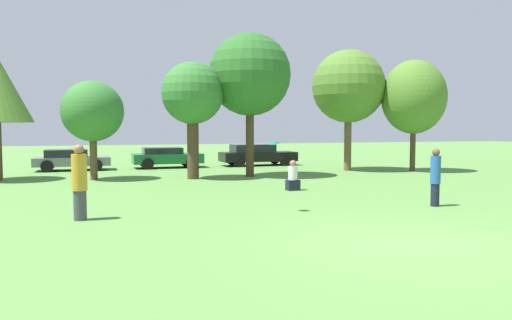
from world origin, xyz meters
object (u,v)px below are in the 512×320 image
(tree_3, at_px, (250,75))
(tree_4, at_px, (348,87))
(tree_2, at_px, (193,95))
(parked_car_green, at_px, (166,157))
(tree_1, at_px, (93,112))
(bystander_sitting, at_px, (293,178))
(frisbee, at_px, (274,143))
(parked_car_black, at_px, (257,154))
(person_catcher, at_px, (435,177))
(parked_car_grey, at_px, (71,159))
(person_thrower, at_px, (80,182))
(tree_5, at_px, (414,97))

(tree_3, distance_m, tree_4, 6.19)
(tree_2, height_order, tree_4, tree_4)
(tree_4, xyz_separation_m, parked_car_green, (-9.01, 4.87, -3.85))
(tree_1, bearing_deg, bystander_sitting, -41.46)
(frisbee, bearing_deg, parked_car_black, 73.21)
(person_catcher, xyz_separation_m, parked_car_green, (-5.50, 16.46, -0.24))
(tree_1, bearing_deg, parked_car_grey, 102.07)
(frisbee, bearing_deg, person_thrower, 174.40)
(person_catcher, height_order, parked_car_grey, person_catcher)
(person_catcher, relative_size, tree_1, 0.39)
(tree_5, bearing_deg, tree_1, 177.22)
(tree_3, xyz_separation_m, tree_5, (9.02, -0.00, -0.85))
(tree_1, distance_m, tree_3, 7.24)
(tree_3, xyz_separation_m, parked_car_grey, (-8.15, 6.24, -4.14))
(person_thrower, xyz_separation_m, person_catcher, (9.81, -0.97, -0.08))
(person_catcher, bearing_deg, tree_1, -43.24)
(tree_2, bearing_deg, tree_4, 10.95)
(frisbee, distance_m, bystander_sitting, 5.03)
(frisbee, height_order, parked_car_black, frisbee)
(bystander_sitting, relative_size, tree_3, 0.17)
(bystander_sitting, height_order, tree_3, tree_3)
(tree_2, bearing_deg, parked_car_black, 51.68)
(person_thrower, xyz_separation_m, tree_1, (0.34, 9.88, 2.05))
(tree_5, bearing_deg, parked_car_grey, 160.02)
(tree_2, xyz_separation_m, parked_car_grey, (-5.42, 6.41, -3.15))
(tree_2, xyz_separation_m, tree_3, (2.74, 0.17, 0.99))
(tree_2, bearing_deg, bystander_sitting, -62.58)
(tree_3, bearing_deg, parked_car_black, 69.00)
(tree_2, relative_size, tree_5, 0.90)
(person_catcher, distance_m, parked_car_grey, 19.48)
(parked_car_grey, relative_size, parked_car_green, 1.00)
(parked_car_grey, bearing_deg, tree_5, -20.35)
(tree_3, height_order, parked_car_grey, tree_3)
(tree_2, distance_m, tree_3, 2.91)
(parked_car_grey, bearing_deg, bystander_sitting, -55.42)
(person_catcher, relative_size, tree_3, 0.25)
(tree_3, xyz_separation_m, parked_car_green, (-3.01, 6.39, -4.12))
(parked_car_black, bearing_deg, parked_car_grey, -179.53)
(tree_4, distance_m, parked_car_grey, 15.41)
(frisbee, height_order, parked_car_grey, frisbee)
(person_thrower, relative_size, person_catcher, 1.11)
(frisbee, relative_size, parked_car_black, 0.06)
(person_catcher, relative_size, bystander_sitting, 1.52)
(frisbee, bearing_deg, bystander_sitting, 61.24)
(person_thrower, relative_size, frisbee, 6.46)
(frisbee, xyz_separation_m, parked_car_green, (-0.64, 15.98, -1.25))
(bystander_sitting, xyz_separation_m, tree_1, (-6.94, 6.13, 2.54))
(tree_5, bearing_deg, frisbee, -139.89)
(tree_4, bearing_deg, person_thrower, -141.43)
(person_catcher, bearing_deg, bystander_sitting, -56.14)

